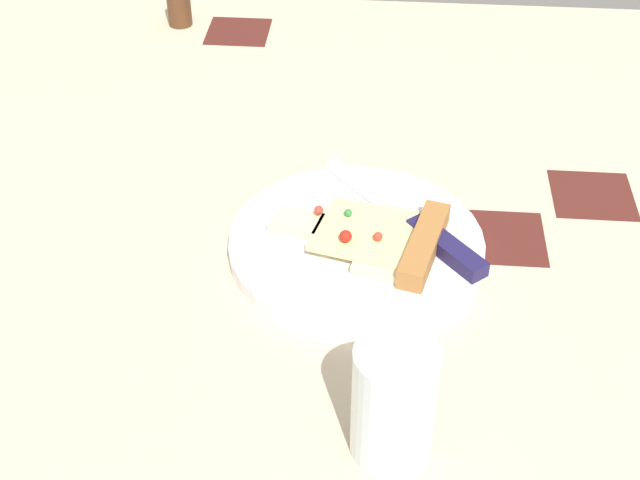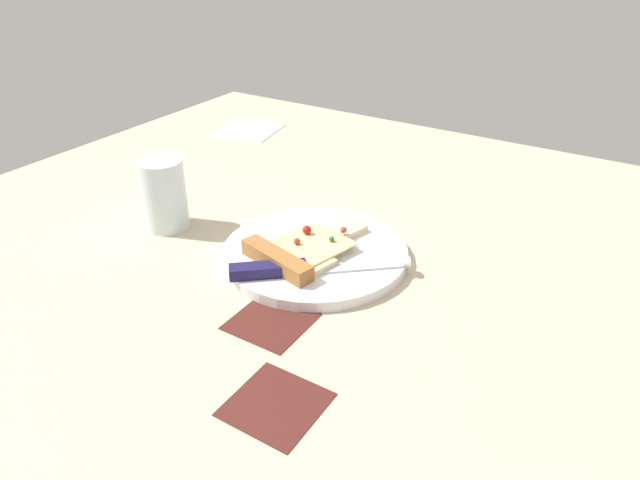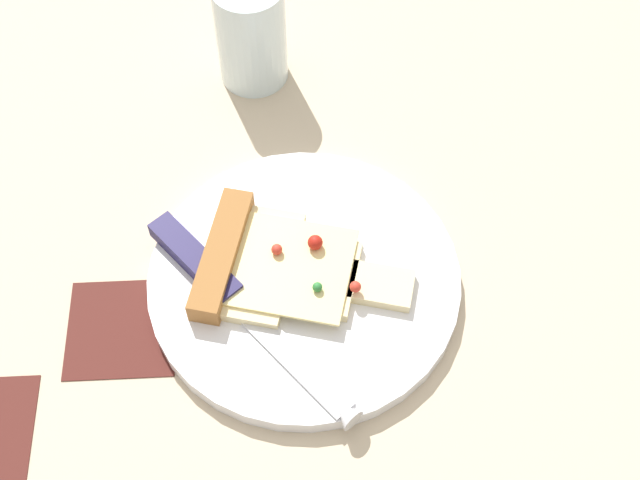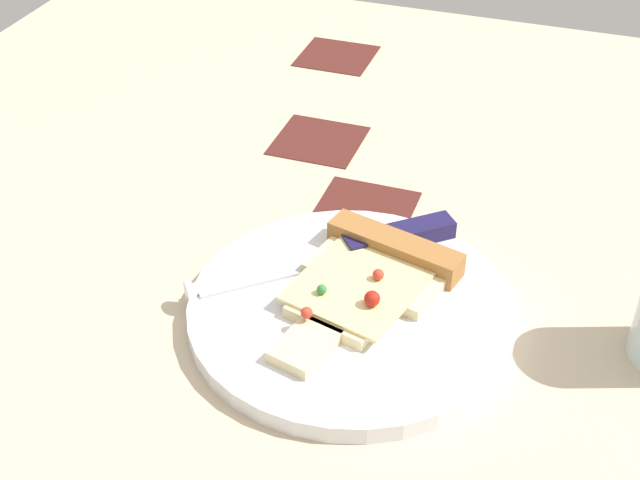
{
  "view_description": "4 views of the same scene",
  "coord_description": "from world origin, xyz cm",
  "px_view_note": "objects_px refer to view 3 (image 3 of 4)",
  "views": [
    {
      "loc": [
        0.89,
        -68.26,
        59.38
      ],
      "look_at": [
        -4.66,
        -0.09,
        3.44
      ],
      "focal_mm": 50.26,
      "sensor_mm": 36.0,
      "label": 1
    },
    {
      "loc": [
        57.85,
        40.31,
        42.71
      ],
      "look_at": [
        0.81,
        4.68,
        4.51
      ],
      "focal_mm": 32.32,
      "sensor_mm": 36.0,
      "label": 2
    },
    {
      "loc": [
        -0.71,
        38.89,
        63.58
      ],
      "look_at": [
        -2.55,
        0.76,
        4.08
      ],
      "focal_mm": 48.29,
      "sensor_mm": 36.0,
      "label": 3
    },
    {
      "loc": [
        -52.33,
        -12.61,
        47.86
      ],
      "look_at": [
        2.7,
        6.57,
        4.26
      ],
      "focal_mm": 49.48,
      "sensor_mm": 36.0,
      "label": 4
    }
  ],
  "objects_px": {
    "knife": "(231,296)",
    "drinking_glass": "(251,33)",
    "pizza_slice": "(273,265)",
    "plate": "(304,280)"
  },
  "relations": [
    {
      "from": "knife",
      "to": "drinking_glass",
      "type": "xyz_separation_m",
      "value": [
        -0.02,
        -0.27,
        0.03
      ]
    },
    {
      "from": "drinking_glass",
      "to": "knife",
      "type": "bearing_deg",
      "value": 85.64
    },
    {
      "from": "knife",
      "to": "drinking_glass",
      "type": "distance_m",
      "value": 0.27
    },
    {
      "from": "pizza_slice",
      "to": "drinking_glass",
      "type": "height_order",
      "value": "drinking_glass"
    },
    {
      "from": "plate",
      "to": "pizza_slice",
      "type": "xyz_separation_m",
      "value": [
        0.03,
        -0.01,
        0.02
      ]
    },
    {
      "from": "drinking_glass",
      "to": "pizza_slice",
      "type": "bearing_deg",
      "value": 93.64
    },
    {
      "from": "pizza_slice",
      "to": "knife",
      "type": "distance_m",
      "value": 0.04
    },
    {
      "from": "plate",
      "to": "pizza_slice",
      "type": "distance_m",
      "value": 0.03
    },
    {
      "from": "pizza_slice",
      "to": "knife",
      "type": "bearing_deg",
      "value": -39.48
    },
    {
      "from": "knife",
      "to": "drinking_glass",
      "type": "bearing_deg",
      "value": -134.59
    }
  ]
}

